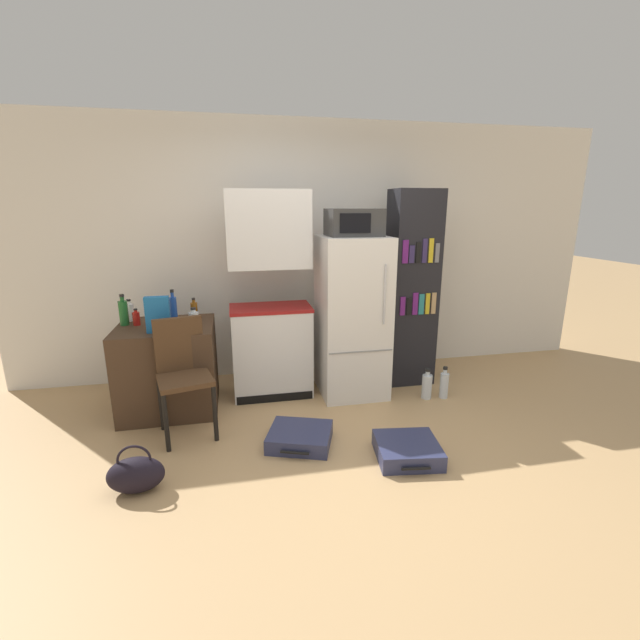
{
  "coord_description": "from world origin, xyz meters",
  "views": [
    {
      "loc": [
        -0.72,
        -2.58,
        1.8
      ],
      "look_at": [
        -0.01,
        0.85,
        0.87
      ],
      "focal_mm": 24.0,
      "sensor_mm": 36.0,
      "label": 1
    }
  ],
  "objects_px": {
    "kitchen_hutch": "(270,304)",
    "suitcase_small_flat": "(300,437)",
    "bottle_amber_beer": "(194,310)",
    "microwave": "(354,222)",
    "bottle_green_tall": "(124,312)",
    "side_table": "(169,367)",
    "refrigerator": "(352,317)",
    "chair": "(182,366)",
    "bookshelf": "(411,289)",
    "water_bottle_middle": "(427,386)",
    "bottle_milk_white": "(130,312)",
    "bottle_ketchup_red": "(136,318)",
    "cereal_box": "(158,315)",
    "handbag": "(136,474)",
    "water_bottle_front": "(444,385)",
    "bottle_clear_short": "(194,320)",
    "bottle_blue_soda": "(174,310)",
    "suitcase_large_flat": "(407,450)"
  },
  "relations": [
    {
      "from": "side_table",
      "to": "bottle_green_tall",
      "type": "distance_m",
      "value": 0.62
    },
    {
      "from": "bottle_green_tall",
      "to": "side_table",
      "type": "bearing_deg",
      "value": -13.37
    },
    {
      "from": "suitcase_large_flat",
      "to": "water_bottle_front",
      "type": "xyz_separation_m",
      "value": [
        0.75,
        0.9,
        0.07
      ]
    },
    {
      "from": "side_table",
      "to": "bottle_blue_soda",
      "type": "xyz_separation_m",
      "value": [
        0.08,
        0.03,
        0.53
      ]
    },
    {
      "from": "bottle_green_tall",
      "to": "cereal_box",
      "type": "height_order",
      "value": "cereal_box"
    },
    {
      "from": "microwave",
      "to": "bottle_blue_soda",
      "type": "distance_m",
      "value": 1.8
    },
    {
      "from": "bottle_ketchup_red",
      "to": "cereal_box",
      "type": "bearing_deg",
      "value": -49.54
    },
    {
      "from": "chair",
      "to": "suitcase_large_flat",
      "type": "bearing_deg",
      "value": -38.69
    },
    {
      "from": "side_table",
      "to": "suitcase_small_flat",
      "type": "distance_m",
      "value": 1.4
    },
    {
      "from": "bookshelf",
      "to": "cereal_box",
      "type": "distance_m",
      "value": 2.43
    },
    {
      "from": "bottle_amber_beer",
      "to": "chair",
      "type": "xyz_separation_m",
      "value": [
        -0.07,
        -0.61,
        -0.31
      ]
    },
    {
      "from": "side_table",
      "to": "handbag",
      "type": "bearing_deg",
      "value": -93.45
    },
    {
      "from": "side_table",
      "to": "kitchen_hutch",
      "type": "height_order",
      "value": "kitchen_hutch"
    },
    {
      "from": "bottle_green_tall",
      "to": "cereal_box",
      "type": "xyz_separation_m",
      "value": [
        0.33,
        -0.29,
        0.03
      ]
    },
    {
      "from": "bottle_blue_soda",
      "to": "bottle_clear_short",
      "type": "bearing_deg",
      "value": -45.84
    },
    {
      "from": "suitcase_large_flat",
      "to": "water_bottle_front",
      "type": "relative_size",
      "value": 1.59
    },
    {
      "from": "cereal_box",
      "to": "handbag",
      "type": "relative_size",
      "value": 0.83
    },
    {
      "from": "bottle_amber_beer",
      "to": "suitcase_small_flat",
      "type": "height_order",
      "value": "bottle_amber_beer"
    },
    {
      "from": "refrigerator",
      "to": "bottle_milk_white",
      "type": "relative_size",
      "value": 7.72
    },
    {
      "from": "bottle_amber_beer",
      "to": "suitcase_small_flat",
      "type": "bearing_deg",
      "value": -51.25
    },
    {
      "from": "bottle_clear_short",
      "to": "water_bottle_front",
      "type": "bearing_deg",
      "value": -3.73
    },
    {
      "from": "water_bottle_middle",
      "to": "bottle_blue_soda",
      "type": "bearing_deg",
      "value": 172.21
    },
    {
      "from": "bottle_milk_white",
      "to": "bottle_clear_short",
      "type": "bearing_deg",
      "value": -33.25
    },
    {
      "from": "bottle_milk_white",
      "to": "chair",
      "type": "height_order",
      "value": "bottle_milk_white"
    },
    {
      "from": "bottle_blue_soda",
      "to": "cereal_box",
      "type": "bearing_deg",
      "value": -111.58
    },
    {
      "from": "bottle_amber_beer",
      "to": "microwave",
      "type": "bearing_deg",
      "value": -4.54
    },
    {
      "from": "bottle_ketchup_red",
      "to": "bookshelf",
      "type": "bearing_deg",
      "value": 2.84
    },
    {
      "from": "bookshelf",
      "to": "cereal_box",
      "type": "bearing_deg",
      "value": -170.63
    },
    {
      "from": "kitchen_hutch",
      "to": "suitcase_small_flat",
      "type": "distance_m",
      "value": 1.32
    },
    {
      "from": "suitcase_large_flat",
      "to": "bottle_blue_soda",
      "type": "bearing_deg",
      "value": 152.24
    },
    {
      "from": "bottle_clear_short",
      "to": "water_bottle_front",
      "type": "xyz_separation_m",
      "value": [
        2.29,
        -0.15,
        -0.73
      ]
    },
    {
      "from": "bottle_milk_white",
      "to": "bottle_ketchup_red",
      "type": "height_order",
      "value": "bottle_milk_white"
    },
    {
      "from": "bottle_milk_white",
      "to": "bottle_ketchup_red",
      "type": "distance_m",
      "value": 0.19
    },
    {
      "from": "microwave",
      "to": "refrigerator",
      "type": "bearing_deg",
      "value": 74.54
    },
    {
      "from": "chair",
      "to": "bookshelf",
      "type": "bearing_deg",
      "value": 2.33
    },
    {
      "from": "bottle_green_tall",
      "to": "microwave",
      "type": "bearing_deg",
      "value": -1.21
    },
    {
      "from": "water_bottle_front",
      "to": "suitcase_large_flat",
      "type": "bearing_deg",
      "value": -129.99
    },
    {
      "from": "bookshelf",
      "to": "water_bottle_middle",
      "type": "bearing_deg",
      "value": -89.23
    },
    {
      "from": "handbag",
      "to": "water_bottle_middle",
      "type": "height_order",
      "value": "handbag"
    },
    {
      "from": "bottle_ketchup_red",
      "to": "bottle_green_tall",
      "type": "distance_m",
      "value": 0.12
    },
    {
      "from": "suitcase_small_flat",
      "to": "side_table",
      "type": "bearing_deg",
      "value": 160.09
    },
    {
      "from": "refrigerator",
      "to": "water_bottle_front",
      "type": "relative_size",
      "value": 4.84
    },
    {
      "from": "bottle_blue_soda",
      "to": "water_bottle_front",
      "type": "height_order",
      "value": "bottle_blue_soda"
    },
    {
      "from": "bottle_green_tall",
      "to": "chair",
      "type": "relative_size",
      "value": 0.29
    },
    {
      "from": "side_table",
      "to": "bottle_amber_beer",
      "type": "height_order",
      "value": "bottle_amber_beer"
    },
    {
      "from": "bottle_ketchup_red",
      "to": "water_bottle_middle",
      "type": "bearing_deg",
      "value": -7.41
    },
    {
      "from": "kitchen_hutch",
      "to": "chair",
      "type": "xyz_separation_m",
      "value": [
        -0.77,
        -0.6,
        -0.34
      ]
    },
    {
      "from": "bottle_blue_soda",
      "to": "suitcase_small_flat",
      "type": "relative_size",
      "value": 0.53
    },
    {
      "from": "bookshelf",
      "to": "bottle_blue_soda",
      "type": "relative_size",
      "value": 6.33
    },
    {
      "from": "kitchen_hutch",
      "to": "bookshelf",
      "type": "height_order",
      "value": "bookshelf"
    }
  ]
}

